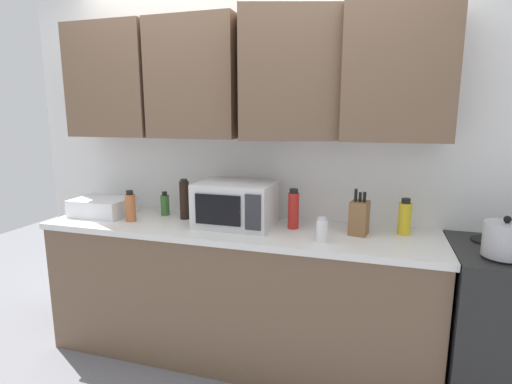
{
  "coord_description": "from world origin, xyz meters",
  "views": [
    {
      "loc": [
        0.85,
        -2.61,
        1.6
      ],
      "look_at": [
        0.12,
        -0.25,
        1.12
      ],
      "focal_mm": 28.02,
      "sensor_mm": 36.0,
      "label": 1
    }
  ],
  "objects_px": {
    "microwave": "(236,204)",
    "dish_rack": "(103,207)",
    "knife_block": "(359,217)",
    "bottle_soy_dark": "(185,200)",
    "bottle_green_oil": "(165,204)",
    "bottle_yellow_mustard": "(405,218)",
    "bottle_spice_jar": "(130,207)",
    "bottle_white_jar": "(322,230)",
    "kettle": "(505,240)",
    "bottle_red_sauce": "(293,210)"
  },
  "relations": [
    {
      "from": "microwave",
      "to": "dish_rack",
      "type": "bearing_deg",
      "value": -178.69
    },
    {
      "from": "knife_block",
      "to": "bottle_soy_dark",
      "type": "distance_m",
      "value": 1.15
    },
    {
      "from": "knife_block",
      "to": "bottle_green_oil",
      "type": "relative_size",
      "value": 1.63
    },
    {
      "from": "microwave",
      "to": "knife_block",
      "type": "xyz_separation_m",
      "value": [
        0.77,
        0.03,
        -0.04
      ]
    },
    {
      "from": "knife_block",
      "to": "bottle_yellow_mustard",
      "type": "bearing_deg",
      "value": 17.09
    },
    {
      "from": "dish_rack",
      "to": "bottle_spice_jar",
      "type": "bearing_deg",
      "value": -16.87
    },
    {
      "from": "bottle_green_oil",
      "to": "bottle_soy_dark",
      "type": "distance_m",
      "value": 0.2
    },
    {
      "from": "microwave",
      "to": "bottle_green_oil",
      "type": "height_order",
      "value": "microwave"
    },
    {
      "from": "knife_block",
      "to": "bottle_white_jar",
      "type": "distance_m",
      "value": 0.28
    },
    {
      "from": "bottle_soy_dark",
      "to": "bottle_white_jar",
      "type": "relative_size",
      "value": 1.94
    },
    {
      "from": "kettle",
      "to": "bottle_soy_dark",
      "type": "bearing_deg",
      "value": 172.83
    },
    {
      "from": "kettle",
      "to": "dish_rack",
      "type": "height_order",
      "value": "kettle"
    },
    {
      "from": "kettle",
      "to": "bottle_soy_dark",
      "type": "distance_m",
      "value": 1.87
    },
    {
      "from": "bottle_yellow_mustard",
      "to": "microwave",
      "type": "bearing_deg",
      "value": -174.07
    },
    {
      "from": "kettle",
      "to": "bottle_red_sauce",
      "type": "xyz_separation_m",
      "value": [
        -1.1,
        0.22,
        0.02
      ]
    },
    {
      "from": "microwave",
      "to": "dish_rack",
      "type": "xyz_separation_m",
      "value": [
        -0.99,
        -0.02,
        -0.08
      ]
    },
    {
      "from": "knife_block",
      "to": "bottle_soy_dark",
      "type": "xyz_separation_m",
      "value": [
        -1.15,
        0.02,
        0.03
      ]
    },
    {
      "from": "bottle_yellow_mustard",
      "to": "kettle",
      "type": "bearing_deg",
      "value": -32.84
    },
    {
      "from": "kettle",
      "to": "bottle_white_jar",
      "type": "distance_m",
      "value": 0.9
    },
    {
      "from": "microwave",
      "to": "bottle_yellow_mustard",
      "type": "relative_size",
      "value": 2.2
    },
    {
      "from": "dish_rack",
      "to": "bottle_white_jar",
      "type": "distance_m",
      "value": 1.57
    },
    {
      "from": "microwave",
      "to": "bottle_green_oil",
      "type": "bearing_deg",
      "value": 169.6
    },
    {
      "from": "bottle_yellow_mustard",
      "to": "bottle_red_sauce",
      "type": "bearing_deg",
      "value": -174.23
    },
    {
      "from": "bottle_soy_dark",
      "to": "bottle_white_jar",
      "type": "xyz_separation_m",
      "value": [
        0.96,
        -0.23,
        -0.07
      ]
    },
    {
      "from": "kettle",
      "to": "bottle_soy_dark",
      "type": "xyz_separation_m",
      "value": [
        -1.86,
        0.23,
        0.04
      ]
    },
    {
      "from": "bottle_spice_jar",
      "to": "bottle_green_oil",
      "type": "relative_size",
      "value": 1.23
    },
    {
      "from": "dish_rack",
      "to": "bottle_yellow_mustard",
      "type": "relative_size",
      "value": 1.74
    },
    {
      "from": "bottle_soy_dark",
      "to": "dish_rack",
      "type": "bearing_deg",
      "value": -173.03
    },
    {
      "from": "knife_block",
      "to": "bottle_green_oil",
      "type": "bearing_deg",
      "value": 176.69
    },
    {
      "from": "dish_rack",
      "to": "bottle_green_oil",
      "type": "distance_m",
      "value": 0.44
    },
    {
      "from": "bottle_spice_jar",
      "to": "bottle_white_jar",
      "type": "height_order",
      "value": "bottle_spice_jar"
    },
    {
      "from": "dish_rack",
      "to": "bottle_yellow_mustard",
      "type": "bearing_deg",
      "value": 3.67
    },
    {
      "from": "bottle_green_oil",
      "to": "bottle_yellow_mustard",
      "type": "height_order",
      "value": "bottle_yellow_mustard"
    },
    {
      "from": "bottle_spice_jar",
      "to": "bottle_yellow_mustard",
      "type": "distance_m",
      "value": 1.74
    },
    {
      "from": "knife_block",
      "to": "bottle_red_sauce",
      "type": "distance_m",
      "value": 0.4
    },
    {
      "from": "bottle_green_oil",
      "to": "bottle_yellow_mustard",
      "type": "xyz_separation_m",
      "value": [
        1.59,
        0.0,
        0.03
      ]
    },
    {
      "from": "kettle",
      "to": "microwave",
      "type": "xyz_separation_m",
      "value": [
        -1.47,
        0.18,
        0.04
      ]
    },
    {
      "from": "dish_rack",
      "to": "knife_block",
      "type": "bearing_deg",
      "value": 1.62
    },
    {
      "from": "knife_block",
      "to": "bottle_green_oil",
      "type": "xyz_separation_m",
      "value": [
        -1.33,
        0.08,
        -0.03
      ]
    },
    {
      "from": "bottle_green_oil",
      "to": "bottle_red_sauce",
      "type": "relative_size",
      "value": 0.67
    },
    {
      "from": "bottle_green_oil",
      "to": "bottle_soy_dark",
      "type": "xyz_separation_m",
      "value": [
        0.18,
        -0.05,
        0.06
      ]
    },
    {
      "from": "knife_block",
      "to": "dish_rack",
      "type": "bearing_deg",
      "value": -178.38
    },
    {
      "from": "kettle",
      "to": "dish_rack",
      "type": "relative_size",
      "value": 0.54
    },
    {
      "from": "bottle_spice_jar",
      "to": "bottle_green_oil",
      "type": "distance_m",
      "value": 0.25
    },
    {
      "from": "kettle",
      "to": "bottle_white_jar",
      "type": "height_order",
      "value": "kettle"
    },
    {
      "from": "knife_block",
      "to": "bottle_green_oil",
      "type": "height_order",
      "value": "knife_block"
    },
    {
      "from": "dish_rack",
      "to": "knife_block",
      "type": "relative_size",
      "value": 1.38
    },
    {
      "from": "kettle",
      "to": "microwave",
      "type": "relative_size",
      "value": 0.43
    },
    {
      "from": "bottle_green_oil",
      "to": "bottle_yellow_mustard",
      "type": "bearing_deg",
      "value": 0.08
    },
    {
      "from": "microwave",
      "to": "bottle_yellow_mustard",
      "type": "bearing_deg",
      "value": 5.93
    }
  ]
}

